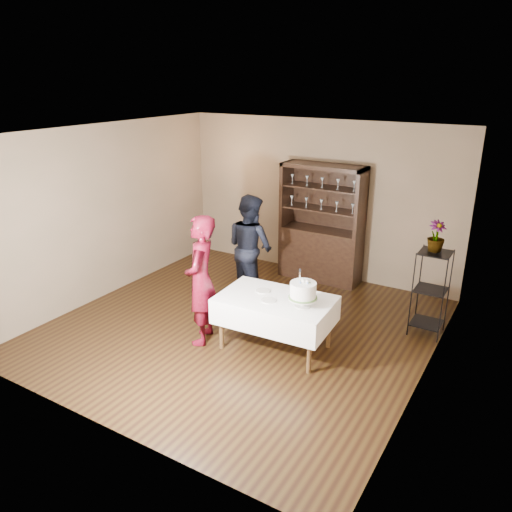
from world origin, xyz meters
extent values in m
plane|color=black|center=(0.00, 0.00, 0.00)|extent=(5.00, 5.00, 0.00)
plane|color=silver|center=(0.00, 0.00, 2.70)|extent=(5.00, 5.00, 0.00)
cube|color=brown|center=(0.00, 2.50, 1.35)|extent=(5.00, 0.02, 2.70)
cube|color=brown|center=(-2.50, 0.00, 1.35)|extent=(0.02, 5.00, 2.70)
cube|color=brown|center=(2.50, 0.00, 1.35)|extent=(0.02, 5.00, 2.70)
cube|color=black|center=(0.20, 2.24, 0.45)|extent=(1.40, 0.48, 0.90)
cube|color=black|center=(0.20, 2.46, 1.45)|extent=(1.40, 0.03, 1.10)
cube|color=black|center=(0.20, 2.24, 1.97)|extent=(1.40, 0.48, 0.06)
cube|color=black|center=(0.20, 2.24, 1.25)|extent=(1.28, 0.42, 0.02)
cube|color=black|center=(0.20, 2.24, 1.62)|extent=(1.28, 0.42, 0.02)
cylinder|color=black|center=(2.08, 1.00, 0.60)|extent=(0.02, 0.02, 1.20)
cylinder|color=black|center=(2.48, 1.00, 0.60)|extent=(0.02, 0.02, 1.20)
cylinder|color=black|center=(2.08, 1.40, 0.60)|extent=(0.02, 0.02, 1.20)
cylinder|color=black|center=(2.48, 1.40, 0.60)|extent=(0.02, 0.02, 1.20)
cube|color=black|center=(2.28, 1.20, 0.15)|extent=(0.40, 0.40, 0.02)
cube|color=black|center=(2.28, 1.20, 0.65)|extent=(0.40, 0.40, 0.01)
cube|color=black|center=(2.28, 1.20, 1.18)|extent=(0.40, 0.40, 0.02)
cube|color=white|center=(0.68, -0.24, 0.55)|extent=(1.49, 0.97, 0.33)
cylinder|color=#4E351C|center=(0.09, -0.61, 0.34)|extent=(0.06, 0.06, 0.68)
cylinder|color=#4E351C|center=(1.31, -0.54, 0.34)|extent=(0.06, 0.06, 0.68)
cylinder|color=#4E351C|center=(0.05, 0.06, 0.34)|extent=(0.06, 0.06, 0.68)
cylinder|color=#4E351C|center=(1.27, 0.13, 0.34)|extent=(0.06, 0.06, 0.68)
imported|color=#3D0510|center=(-0.25, -0.55, 0.87)|extent=(0.63, 0.75, 1.74)
imported|color=black|center=(-0.45, 0.99, 0.84)|extent=(0.97, 0.85, 1.67)
cylinder|color=silver|center=(1.08, -0.28, 0.73)|extent=(0.20, 0.20, 0.01)
cylinder|color=silver|center=(1.08, -0.28, 0.77)|extent=(0.05, 0.05, 0.10)
cylinder|color=silver|center=(1.08, -0.28, 0.83)|extent=(0.36, 0.36, 0.01)
cylinder|color=#497337|center=(1.08, -0.28, 0.84)|extent=(0.35, 0.35, 0.02)
cylinder|color=white|center=(1.08, -0.28, 0.93)|extent=(0.33, 0.33, 0.20)
sphere|color=#5A7EC2|center=(1.11, -0.28, 1.04)|extent=(0.02, 0.02, 0.02)
cube|color=white|center=(1.04, -0.30, 1.10)|extent=(0.02, 0.02, 0.14)
cube|color=black|center=(1.04, -0.30, 1.19)|extent=(0.02, 0.02, 0.05)
cylinder|color=silver|center=(0.65, -0.36, 0.73)|extent=(0.20, 0.20, 0.01)
cylinder|color=silver|center=(0.44, -0.15, 0.73)|extent=(0.24, 0.24, 0.01)
imported|color=#497337|center=(2.25, 1.24, 1.39)|extent=(0.33, 0.33, 0.41)
camera|label=1|loc=(3.43, -5.29, 3.39)|focal=35.00mm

